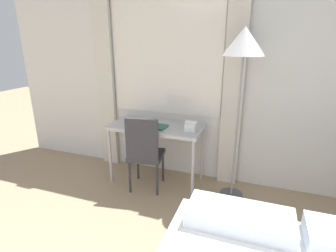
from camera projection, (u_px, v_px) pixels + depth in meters
name	position (u px, v px, depth m)	size (l,w,h in m)	color
wall_back_with_window	(190.00, 76.00, 3.29)	(5.45, 0.13, 2.70)	silver
desk	(156.00, 131.00, 3.28)	(1.17, 0.56, 0.77)	#B2B2B7
desk_chair	(145.00, 151.00, 3.13)	(0.46, 0.46, 0.96)	#333338
standing_lamp	(244.00, 50.00, 2.63)	(0.42, 0.42, 1.92)	#4C4C51
telephone	(191.00, 126.00, 3.08)	(0.14, 0.15, 0.11)	white
book	(155.00, 126.00, 3.19)	(0.30, 0.22, 0.02)	#33664C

